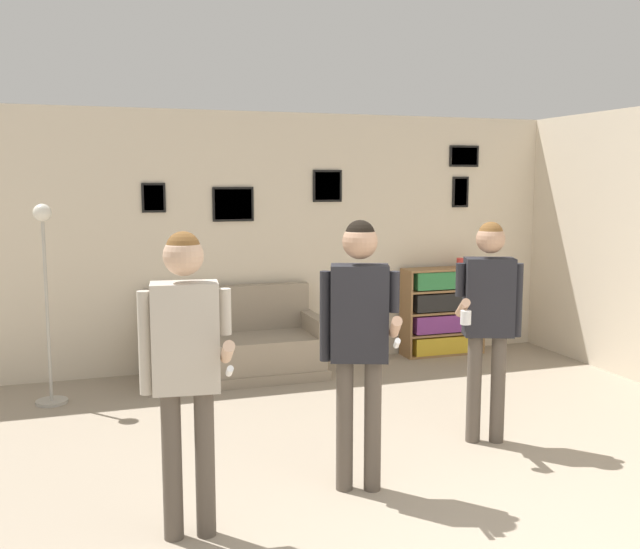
{
  "coord_description": "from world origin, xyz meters",
  "views": [
    {
      "loc": [
        -2.15,
        -2.62,
        1.99
      ],
      "look_at": [
        -0.49,
        2.37,
        1.29
      ],
      "focal_mm": 40.0,
      "sensor_mm": 36.0,
      "label": 1
    }
  ],
  "objects_px": {
    "person_player_foreground_center": "(359,326)",
    "drinking_cup": "(460,263)",
    "bookshelf": "(443,311)",
    "floor_lamp": "(46,292)",
    "person_watcher_holding_cup": "(488,308)",
    "person_player_foreground_left": "(186,352)",
    "couch": "(234,348)"
  },
  "relations": [
    {
      "from": "bookshelf",
      "to": "person_player_foreground_left",
      "type": "xyz_separation_m",
      "value": [
        -3.36,
        -3.36,
        0.57
      ]
    },
    {
      "from": "bookshelf",
      "to": "drinking_cup",
      "type": "relative_size",
      "value": 9.31
    },
    {
      "from": "bookshelf",
      "to": "person_player_foreground_center",
      "type": "distance_m",
      "value": 3.86
    },
    {
      "from": "couch",
      "to": "person_player_foreground_left",
      "type": "distance_m",
      "value": 3.38
    },
    {
      "from": "bookshelf",
      "to": "couch",
      "type": "bearing_deg",
      "value": -175.47
    },
    {
      "from": "person_watcher_holding_cup",
      "to": "bookshelf",
      "type": "bearing_deg",
      "value": 68.7
    },
    {
      "from": "bookshelf",
      "to": "person_player_foreground_center",
      "type": "relative_size",
      "value": 0.57
    },
    {
      "from": "drinking_cup",
      "to": "couch",
      "type": "bearing_deg",
      "value": -175.82
    },
    {
      "from": "person_player_foreground_left",
      "to": "couch",
      "type": "bearing_deg",
      "value": 74.25
    },
    {
      "from": "person_watcher_holding_cup",
      "to": "drinking_cup",
      "type": "distance_m",
      "value": 2.86
    },
    {
      "from": "bookshelf",
      "to": "person_watcher_holding_cup",
      "type": "height_order",
      "value": "person_watcher_holding_cup"
    },
    {
      "from": "person_player_foreground_left",
      "to": "floor_lamp",
      "type": "bearing_deg",
      "value": 106.57
    },
    {
      "from": "person_player_foreground_center",
      "to": "person_watcher_holding_cup",
      "type": "relative_size",
      "value": 1.04
    },
    {
      "from": "person_player_foreground_center",
      "to": "person_player_foreground_left",
      "type": "bearing_deg",
      "value": -166.05
    },
    {
      "from": "floor_lamp",
      "to": "couch",
      "type": "bearing_deg",
      "value": 11.38
    },
    {
      "from": "person_watcher_holding_cup",
      "to": "drinking_cup",
      "type": "xyz_separation_m",
      "value": [
        1.22,
        2.59,
        0.01
      ]
    },
    {
      "from": "floor_lamp",
      "to": "person_watcher_holding_cup",
      "type": "relative_size",
      "value": 1.06
    },
    {
      "from": "floor_lamp",
      "to": "person_player_foreground_center",
      "type": "height_order",
      "value": "floor_lamp"
    },
    {
      "from": "couch",
      "to": "floor_lamp",
      "type": "bearing_deg",
      "value": -168.62
    },
    {
      "from": "person_player_foreground_center",
      "to": "drinking_cup",
      "type": "height_order",
      "value": "person_player_foreground_center"
    },
    {
      "from": "person_player_foreground_center",
      "to": "drinking_cup",
      "type": "xyz_separation_m",
      "value": [
        2.45,
        3.08,
        -0.03
      ]
    },
    {
      "from": "couch",
      "to": "drinking_cup",
      "type": "xyz_separation_m",
      "value": [
        2.68,
        0.2,
        0.76
      ]
    },
    {
      "from": "couch",
      "to": "person_player_foreground_left",
      "type": "height_order",
      "value": "person_player_foreground_left"
    },
    {
      "from": "drinking_cup",
      "to": "person_watcher_holding_cup",
      "type": "bearing_deg",
      "value": -115.15
    },
    {
      "from": "bookshelf",
      "to": "floor_lamp",
      "type": "relative_size",
      "value": 0.56
    },
    {
      "from": "bookshelf",
      "to": "drinking_cup",
      "type": "xyz_separation_m",
      "value": [
        0.21,
        -0.0,
        0.56
      ]
    },
    {
      "from": "person_player_foreground_left",
      "to": "bookshelf",
      "type": "bearing_deg",
      "value": 44.99
    },
    {
      "from": "floor_lamp",
      "to": "drinking_cup",
      "type": "relative_size",
      "value": 16.67
    },
    {
      "from": "couch",
      "to": "person_player_foreground_center",
      "type": "distance_m",
      "value": 3.0
    },
    {
      "from": "couch",
      "to": "drinking_cup",
      "type": "distance_m",
      "value": 2.79
    },
    {
      "from": "bookshelf",
      "to": "floor_lamp",
      "type": "height_order",
      "value": "floor_lamp"
    },
    {
      "from": "couch",
      "to": "person_player_foreground_center",
      "type": "relative_size",
      "value": 1.03
    }
  ]
}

